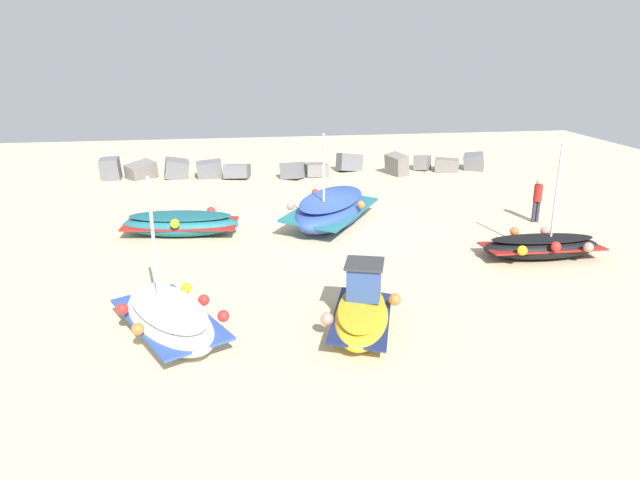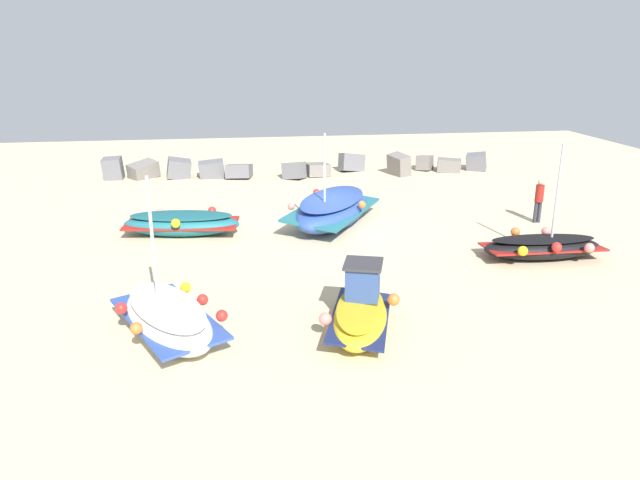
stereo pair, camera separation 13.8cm
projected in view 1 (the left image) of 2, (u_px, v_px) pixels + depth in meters
The scene contains 8 objects.
ground_plane at pixel (329, 226), 22.68m from camera, with size 46.40×46.40×0.00m, color beige.
fishing_boat_0 at pixel (181, 224), 21.50m from camera, with size 4.36×2.18×0.88m.
fishing_boat_1 at pixel (169, 318), 14.03m from camera, with size 3.13×4.18×3.79m.
fishing_boat_2 at pixel (362, 311), 14.38m from camera, with size 2.25×3.51×1.60m.
fishing_boat_3 at pixel (541, 246), 19.23m from camera, with size 3.92×2.07×3.76m.
fishing_boat_4 at pixel (332, 209), 22.69m from camera, with size 4.52×5.50×3.69m.
person_walking at pixel (537, 197), 22.93m from camera, with size 0.32×0.32×1.71m.
breakwater_rocks at pixel (288, 167), 31.32m from camera, with size 20.62×2.90×1.34m.
Camera 1 is at (-3.69, -21.39, 6.62)m, focal length 33.36 mm.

